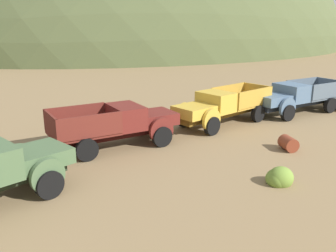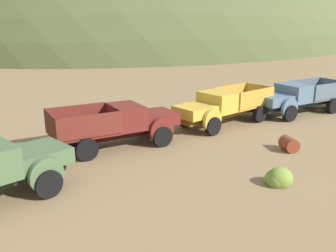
% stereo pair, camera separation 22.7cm
% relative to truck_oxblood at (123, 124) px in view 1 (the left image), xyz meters
% --- Properties ---
extents(hill_center, '(84.91, 53.53, 46.32)m').
position_rel_truck_oxblood_xyz_m(hill_center, '(30.41, 50.65, -1.01)').
color(hill_center, '#4C5633').
rests_on(hill_center, ground).
extents(truck_oxblood, '(5.87, 2.47, 1.91)m').
position_rel_truck_oxblood_xyz_m(truck_oxblood, '(0.00, 0.00, 0.00)').
color(truck_oxblood, black).
rests_on(truck_oxblood, ground).
extents(truck_faded_yellow, '(6.60, 3.25, 1.91)m').
position_rel_truck_oxblood_xyz_m(truck_faded_yellow, '(5.85, 0.53, 0.00)').
color(truck_faded_yellow, brown).
rests_on(truck_faded_yellow, ground).
extents(truck_chalk_blue, '(6.36, 2.51, 1.91)m').
position_rel_truck_oxblood_xyz_m(truck_chalk_blue, '(11.51, 0.31, 0.02)').
color(truck_chalk_blue, '#262D39').
rests_on(truck_chalk_blue, ground).
extents(oil_drum_tipped, '(0.86, 0.98, 0.63)m').
position_rel_truck_oxblood_xyz_m(oil_drum_tipped, '(6.11, -4.35, -0.70)').
color(oil_drum_tipped, brown).
rests_on(oil_drum_tipped, ground).
extents(bush_front_left, '(1.00, 0.89, 0.82)m').
position_rel_truck_oxblood_xyz_m(bush_front_left, '(3.07, -6.71, -0.81)').
color(bush_front_left, olive).
rests_on(bush_front_left, ground).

